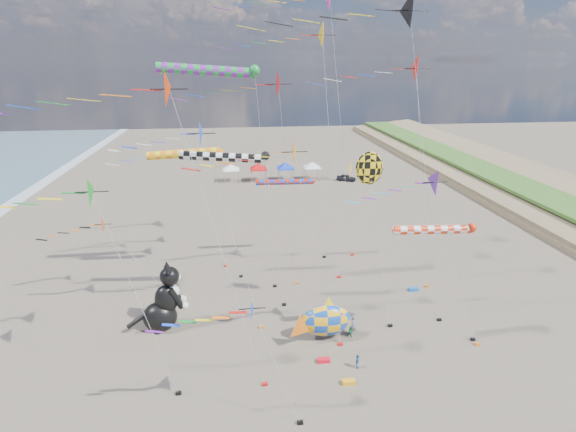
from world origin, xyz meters
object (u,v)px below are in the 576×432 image
Objects in this scene: fish_inflatable at (325,320)px; person_adult at (354,325)px; child_blue at (357,361)px; cat_inflatable at (162,297)px; parked_car at (346,178)px; child_green at (351,332)px.

fish_inflatable reaches higher than person_adult.
fish_inflatable is 4.31m from child_blue.
parked_car is at bearing 45.80° from cat_inflatable.
fish_inflatable is at bearing 173.07° from child_green.
person_adult reaches higher than parked_car.
cat_inflatable is 5.18× the size of child_blue.
person_adult is (15.38, -2.99, -1.99)m from cat_inflatable.
cat_inflatable reaches higher than child_blue.
fish_inflatable is at bearing 150.95° from person_adult.
fish_inflatable is 2.46m from child_green.
child_blue is (1.62, -3.82, -1.16)m from fish_inflatable.
cat_inflatable is 13.42m from fish_inflatable.
fish_inflatable is 5.49× the size of child_green.
parked_car is (13.82, 48.44, -1.11)m from fish_inflatable.
child_green is at bearing -168.32° from parked_car.
person_adult reaches higher than child_green.
cat_inflatable is at bearing 174.59° from parked_car.
fish_inflatable is 4.90× the size of child_blue.
child_green is 0.28× the size of parked_car.
child_green is (-0.28, -0.25, -0.39)m from person_adult.
parked_car reaches higher than child_blue.
cat_inflatable reaches higher than parked_car.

